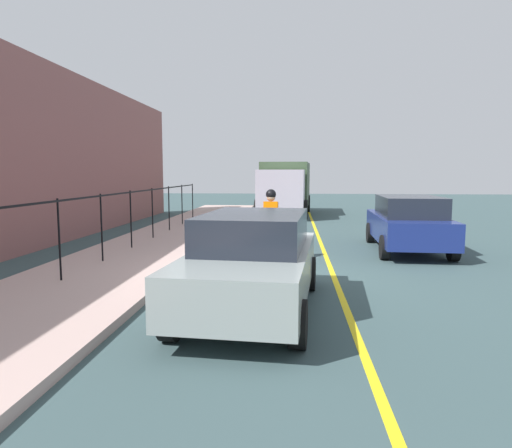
# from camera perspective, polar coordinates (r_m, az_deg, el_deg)

# --- Properties ---
(ground_plane) EXTENTS (80.00, 80.00, 0.00)m
(ground_plane) POSITION_cam_1_polar(r_m,az_deg,el_deg) (9.72, 0.33, -6.93)
(ground_plane) COLOR #364B4E
(lane_line_centre) EXTENTS (36.00, 0.12, 0.01)m
(lane_line_centre) POSITION_cam_1_polar(r_m,az_deg,el_deg) (9.74, 9.83, -6.99)
(lane_line_centre) COLOR yellow
(lane_line_centre) RESTS_ON ground
(sidewalk) EXTENTS (40.00, 3.20, 0.15)m
(sidewalk) POSITION_cam_1_polar(r_m,az_deg,el_deg) (10.52, -18.57, -5.83)
(sidewalk) COLOR #B89C94
(sidewalk) RESTS_ON ground
(iron_fence) EXTENTS (19.80, 0.04, 1.60)m
(iron_fence) POSITION_cam_1_polar(r_m,az_deg,el_deg) (11.40, -18.68, 1.56)
(iron_fence) COLOR black
(iron_fence) RESTS_ON sidewalk
(cyclist_lead) EXTENTS (1.71, 0.38, 1.83)m
(cyclist_lead) POSITION_cam_1_polar(r_m,az_deg,el_deg) (11.68, 1.84, -0.15)
(cyclist_lead) COLOR black
(cyclist_lead) RESTS_ON ground
(patrol_sedan) EXTENTS (4.47, 2.07, 1.58)m
(patrol_sedan) POSITION_cam_1_polar(r_m,az_deg,el_deg) (13.82, 18.33, 0.18)
(patrol_sedan) COLOR navy
(patrol_sedan) RESTS_ON ground
(parked_sedan_rear) EXTENTS (4.53, 2.21, 1.58)m
(parked_sedan_rear) POSITION_cam_1_polar(r_m,az_deg,el_deg) (7.48, -0.37, -4.52)
(parked_sedan_rear) COLOR #8D9896
(parked_sedan_rear) RESTS_ON ground
(box_truck_background) EXTENTS (6.84, 2.86, 2.78)m
(box_truck_background) POSITION_cam_1_polar(r_m,az_deg,el_deg) (24.57, 3.65, 4.76)
(box_truck_background) COLOR #394F34
(box_truck_background) RESTS_ON ground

